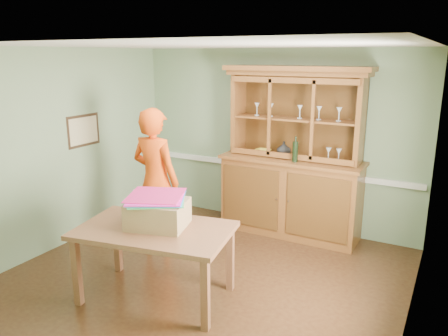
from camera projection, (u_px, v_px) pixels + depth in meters
The scene contains 14 objects.
floor at pixel (208, 274), 5.34m from camera, with size 4.50×4.50×0.00m, color #462D16.
ceiling at pixel (206, 45), 4.66m from camera, with size 4.50×4.50×0.00m, color white.
wall_back at pixel (274, 139), 6.70m from camera, with size 4.50×4.50×0.00m, color gray.
wall_left at pixel (68, 148), 6.04m from camera, with size 4.00×4.00×0.00m, color gray.
wall_right at pixel (420, 197), 3.95m from camera, with size 4.00×4.00×0.00m, color gray.
wall_front at pixel (72, 226), 3.30m from camera, with size 4.50×4.50×0.00m, color gray.
chair_rail at pixel (272, 168), 6.79m from camera, with size 4.41×0.05×0.08m, color silver.
framed_map at pixel (84, 131), 6.24m from camera, with size 0.03×0.60×0.46m.
window_panel at pixel (416, 190), 3.67m from camera, with size 0.03×0.96×1.36m.
china_hutch at pixel (292, 178), 6.39m from camera, with size 2.09×0.69×2.45m.
dining_table at pixel (155, 236), 4.67m from camera, with size 1.77×1.25×0.81m.
cardboard_box at pixel (158, 214), 4.67m from camera, with size 0.60×0.48×0.28m, color #94784C.
kite_stack at pixel (157, 198), 4.68m from camera, with size 0.78×0.78×0.04m.
person at pixel (156, 181), 5.81m from camera, with size 0.71×0.47×1.95m, color #EF4C0F.
Camera 1 is at (2.49, -4.15, 2.61)m, focal length 35.00 mm.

